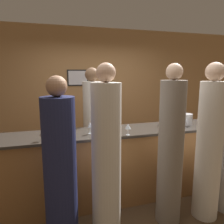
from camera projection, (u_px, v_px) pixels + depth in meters
ground_plane at (121, 196)px, 3.31m from camera, size 14.00×14.00×0.00m
back_wall at (94, 94)px, 4.82m from camera, size 8.00×0.08×2.80m
bar_counter at (121, 164)px, 3.22m from camera, size 3.36×0.65×1.04m
bartender at (93, 128)px, 3.70m from camera, size 0.31×0.31×1.94m
guest_0 at (106, 162)px, 2.31m from camera, size 0.31×0.31×1.95m
guest_1 at (171, 150)px, 2.63m from camera, size 0.30×0.30×1.96m
guest_2 at (60, 171)px, 2.25m from camera, size 0.34×0.34×1.82m
guest_3 at (209, 147)px, 2.72m from camera, size 0.32×0.32×1.97m
wine_bottle_0 at (108, 126)px, 2.87m from camera, size 0.08×0.08×0.30m
wine_bottle_1 at (165, 117)px, 3.52m from camera, size 0.07×0.07×0.28m
wine_bottle_2 at (170, 120)px, 3.27m from camera, size 0.07×0.07×0.28m
ice_bucket at (186, 119)px, 3.46m from camera, size 0.19×0.19×0.17m
wine_glass_0 at (128, 126)px, 2.85m from camera, size 0.08×0.08×0.16m
wine_glass_1 at (95, 128)px, 2.72m from camera, size 0.07×0.07×0.17m
wine_glass_2 at (119, 121)px, 3.11m from camera, size 0.07×0.07×0.18m
wine_glass_3 at (185, 119)px, 3.24m from camera, size 0.07×0.07×0.17m
wine_glass_4 at (43, 129)px, 2.63m from camera, size 0.07×0.07×0.17m
wine_glass_5 at (90, 125)px, 2.92m from camera, size 0.07×0.07×0.16m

